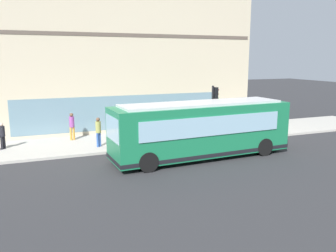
{
  "coord_description": "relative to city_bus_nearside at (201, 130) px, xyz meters",
  "views": [
    {
      "loc": [
        -16.51,
        5.86,
        5.39
      ],
      "look_at": [
        2.18,
        -1.48,
        1.46
      ],
      "focal_mm": 37.03,
      "sensor_mm": 36.0,
      "label": 1
    }
  ],
  "objects": [
    {
      "name": "fire_hydrant",
      "position": [
        3.17,
        -4.45,
        -1.04
      ],
      "size": [
        0.35,
        0.35,
        0.74
      ],
      "color": "red",
      "rests_on": "sidewalk_curb"
    },
    {
      "name": "pedestrian_by_light_pole",
      "position": [
        5.35,
        10.28,
        -0.51
      ],
      "size": [
        0.32,
        0.32,
        1.58
      ],
      "color": "black",
      "rests_on": "sidewalk_curb"
    },
    {
      "name": "traffic_light_near_corner",
      "position": [
        2.94,
        -2.39,
        1.06
      ],
      "size": [
        0.32,
        0.49,
        3.53
      ],
      "color": "black",
      "rests_on": "sidewalk_curb"
    },
    {
      "name": "sidewalk_curb",
      "position": [
        4.97,
        2.61,
        -1.48
      ],
      "size": [
        4.85,
        40.0,
        0.15
      ],
      "primitive_type": "cube",
      "color": "#B2ADA3",
      "rests_on": "ground"
    },
    {
      "name": "city_bus_nearside",
      "position": [
        0.0,
        0.0,
        0.0
      ],
      "size": [
        3.07,
        10.16,
        3.07
      ],
      "color": "#197247",
      "rests_on": "ground"
    },
    {
      "name": "pedestrian_walking_along_curb",
      "position": [
        6.23,
        6.22,
        -0.37
      ],
      "size": [
        0.32,
        0.32,
        1.78
      ],
      "color": "gold",
      "rests_on": "sidewalk_curb"
    },
    {
      "name": "building_corner",
      "position": [
        11.67,
        2.61,
        4.78
      ],
      "size": [
        8.6,
        21.04,
        12.68
      ],
      "color": "beige",
      "rests_on": "ground"
    },
    {
      "name": "newspaper_vending_box",
      "position": [
        4.98,
        -0.34,
        -0.95
      ],
      "size": [
        0.44,
        0.43,
        0.9
      ],
      "color": "#197233",
      "rests_on": "sidewalk_curb"
    },
    {
      "name": "ground",
      "position": [
        -0.05,
        2.61,
        -1.55
      ],
      "size": [
        120.0,
        120.0,
        0.0
      ],
      "primitive_type": "plane",
      "color": "#2D2D30"
    },
    {
      "name": "pedestrian_near_building_entrance",
      "position": [
        3.59,
        -0.86,
        -0.51
      ],
      "size": [
        0.32,
        0.32,
        1.57
      ],
      "color": "#B23338",
      "rests_on": "sidewalk_curb"
    },
    {
      "name": "pedestrian_near_hydrant",
      "position": [
        3.85,
        4.94,
        -0.37
      ],
      "size": [
        0.32,
        0.32,
        1.78
      ],
      "color": "#3359A5",
      "rests_on": "sidewalk_curb"
    }
  ]
}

